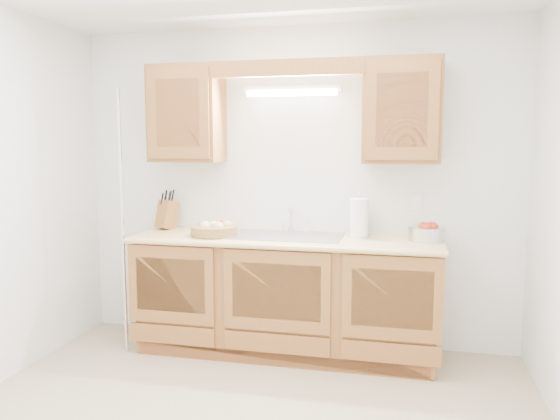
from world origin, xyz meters
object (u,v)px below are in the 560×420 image
(fruit_basket, at_px, (214,229))
(paper_towel, at_px, (359,218))
(apple_bowl, at_px, (428,233))
(knife_block, at_px, (167,214))

(fruit_basket, xyz_separation_m, paper_towel, (1.08, 0.15, 0.10))
(apple_bowl, bearing_deg, knife_block, 177.03)
(paper_towel, relative_size, apple_bowl, 1.03)
(fruit_basket, distance_m, knife_block, 0.55)
(fruit_basket, distance_m, apple_bowl, 1.58)
(paper_towel, height_order, apple_bowl, paper_towel)
(knife_block, bearing_deg, paper_towel, 18.92)
(fruit_basket, height_order, paper_towel, paper_towel)
(paper_towel, xyz_separation_m, apple_bowl, (0.49, -0.02, -0.08))
(fruit_basket, relative_size, apple_bowl, 1.34)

